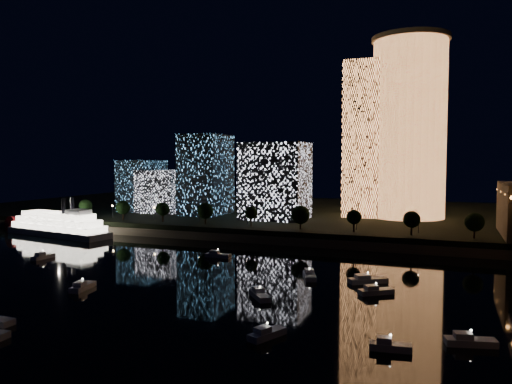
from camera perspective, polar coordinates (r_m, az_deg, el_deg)
ground at (r=105.47m, az=-3.25°, el=-13.49°), size 520.00×520.00×0.00m
far_bank at (r=256.71m, az=11.74°, el=-2.77°), size 420.00×160.00×5.00m
seawall at (r=181.07m, az=7.63°, el=-5.75°), size 420.00×6.00×3.00m
tower_cylindrical at (r=235.71m, az=17.08°, el=7.02°), size 34.00×34.00×80.57m
tower_rectangular at (r=237.60m, az=12.94°, el=5.84°), size 22.21×22.21×70.67m
midrise_blocks at (r=237.21m, az=-5.10°, el=1.23°), size 98.09×30.12×38.07m
riverboat at (r=222.61m, az=-22.07°, el=-3.51°), size 55.66×20.08×16.45m
motorboats at (r=116.99m, az=-3.04°, el=-11.34°), size 128.70×82.36×2.78m
esplanade_trees at (r=194.05m, az=-0.15°, el=-2.40°), size 166.13×6.97×8.98m
street_lamps at (r=201.76m, az=-0.98°, el=-2.58°), size 132.70×0.70×5.65m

